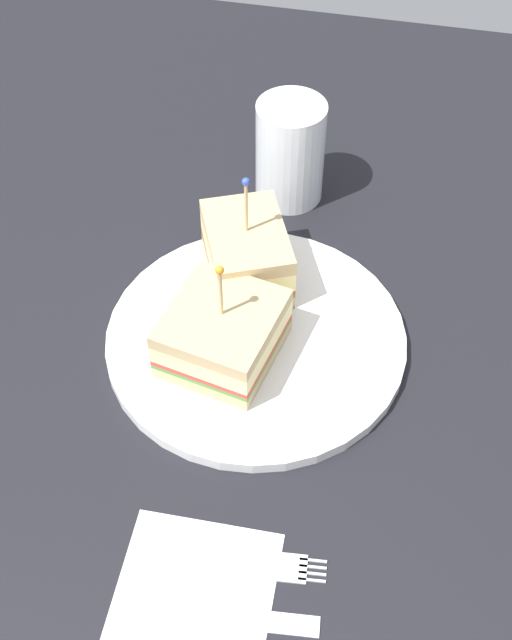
{
  "coord_description": "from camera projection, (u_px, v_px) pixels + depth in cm",
  "views": [
    {
      "loc": [
        -10.07,
        45.52,
        57.41
      ],
      "look_at": [
        0.0,
        0.0,
        3.14
      ],
      "focal_mm": 46.89,
      "sensor_mm": 36.0,
      "label": 1
    }
  ],
  "objects": [
    {
      "name": "drink_glass",
      "position": [
        290.0,
        155.0,
        0.83
      ],
      "size": [
        6.9,
        6.9,
        10.77
      ],
      "color": "beige",
      "rests_on": "ground_plane"
    },
    {
      "name": "napkin",
      "position": [
        196.0,
        585.0,
        0.59
      ],
      "size": [
        11.44,
        10.36,
        0.15
      ],
      "primitive_type": "cube",
      "rotation": [
        0.0,
        0.0,
        9.46
      ],
      "color": "white",
      "rests_on": "ground_plane"
    },
    {
      "name": "sandwich_half_front",
      "position": [
        223.0,
        333.0,
        0.7
      ],
      "size": [
        10.43,
        11.06,
        10.51
      ],
      "color": "tan",
      "rests_on": "plate"
    },
    {
      "name": "ground_plane",
      "position": [
        256.0,
        350.0,
        0.75
      ],
      "size": [
        114.44,
        114.44,
        2.0
      ],
      "primitive_type": "cube",
      "color": "black"
    },
    {
      "name": "plate",
      "position": [
        256.0,
        339.0,
        0.73
      ],
      "size": [
        26.33,
        26.33,
        1.14
      ],
      "primitive_type": "cylinder",
      "color": "white",
      "rests_on": "ground_plane"
    },
    {
      "name": "sandwich_half_back",
      "position": [
        247.0,
        254.0,
        0.75
      ],
      "size": [
        10.21,
        11.64,
        11.65
      ],
      "color": "tan",
      "rests_on": "plate"
    },
    {
      "name": "fork",
      "position": [
        258.0,
        564.0,
        0.6
      ],
      "size": [
        13.06,
        2.63,
        0.35
      ],
      "color": "silver",
      "rests_on": "ground_plane"
    },
    {
      "name": "knife",
      "position": [
        239.0,
        618.0,
        0.58
      ],
      "size": [
        12.9,
        2.43,
        0.35
      ],
      "color": "silver",
      "rests_on": "ground_plane"
    }
  ]
}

